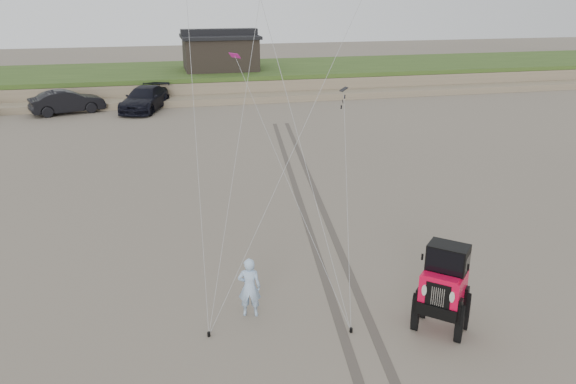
% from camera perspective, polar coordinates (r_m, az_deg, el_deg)
% --- Properties ---
extents(ground, '(160.00, 160.00, 0.00)m').
position_cam_1_polar(ground, '(14.87, 3.42, -13.30)').
color(ground, '#6B6054').
rests_on(ground, ground).
extents(dune_ridge, '(160.00, 14.25, 1.73)m').
position_cam_1_polar(dune_ridge, '(50.07, -9.20, 11.18)').
color(dune_ridge, '#7A6B54').
rests_on(dune_ridge, ground).
extents(cabin, '(6.40, 5.40, 3.35)m').
position_cam_1_polar(cabin, '(49.47, -6.93, 14.01)').
color(cabin, black).
rests_on(cabin, dune_ridge).
extents(truck_b, '(5.21, 3.22, 1.62)m').
position_cam_1_polar(truck_b, '(42.39, -21.53, 8.52)').
color(truck_b, black).
rests_on(truck_b, ground).
extents(truck_c, '(4.10, 6.15, 1.66)m').
position_cam_1_polar(truck_c, '(41.77, -14.34, 9.15)').
color(truck_c, black).
rests_on(truck_c, ground).
extents(jeep, '(4.93, 5.06, 1.84)m').
position_cam_1_polar(jeep, '(14.67, 15.38, -10.35)').
color(jeep, red).
rests_on(jeep, ground).
extents(man, '(0.68, 0.53, 1.66)m').
position_cam_1_polar(man, '(14.85, -3.94, -9.63)').
color(man, '#88A0D3').
rests_on(man, ground).
extents(stake_main, '(0.08, 0.08, 0.12)m').
position_cam_1_polar(stake_main, '(14.52, -8.05, -14.12)').
color(stake_main, black).
rests_on(stake_main, ground).
extents(stake_aux, '(0.08, 0.08, 0.12)m').
position_cam_1_polar(stake_aux, '(14.62, 6.43, -13.77)').
color(stake_aux, black).
rests_on(stake_aux, ground).
extents(tire_tracks, '(5.22, 29.74, 0.01)m').
position_cam_1_polar(tire_tracks, '(22.23, 2.45, -1.61)').
color(tire_tracks, '#4C443D').
rests_on(tire_tracks, ground).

